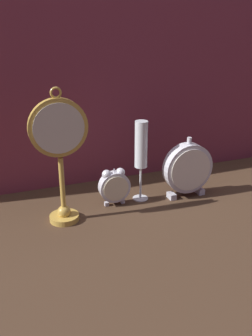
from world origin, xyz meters
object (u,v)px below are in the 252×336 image
at_px(mantel_clock_silver, 188,168).
at_px(champagne_flute, 141,150).
at_px(alarm_clock_twin_bell, 114,185).
at_px(pocket_watch_on_stand, 60,152).

bearing_deg(mantel_clock_silver, champagne_flute, 166.20).
relative_size(alarm_clock_twin_bell, champagne_flute, 0.46).
distance_m(mantel_clock_silver, champagne_flute, 0.16).
xyz_separation_m(alarm_clock_twin_bell, mantel_clock_silver, (0.23, -0.03, 0.03)).
xyz_separation_m(pocket_watch_on_stand, mantel_clock_silver, (0.40, 0.01, -0.11)).
distance_m(alarm_clock_twin_bell, champagne_flute, 0.13).
bearing_deg(mantel_clock_silver, pocket_watch_on_stand, -178.22).
bearing_deg(alarm_clock_twin_bell, champagne_flute, 5.07).
bearing_deg(pocket_watch_on_stand, champagne_flute, 10.70).
relative_size(alarm_clock_twin_bell, mantel_clock_silver, 0.60).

